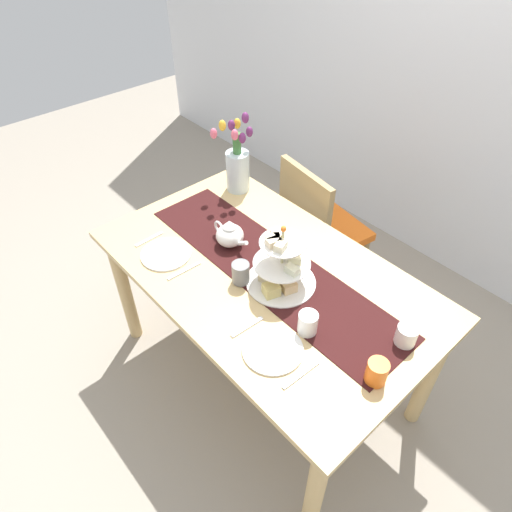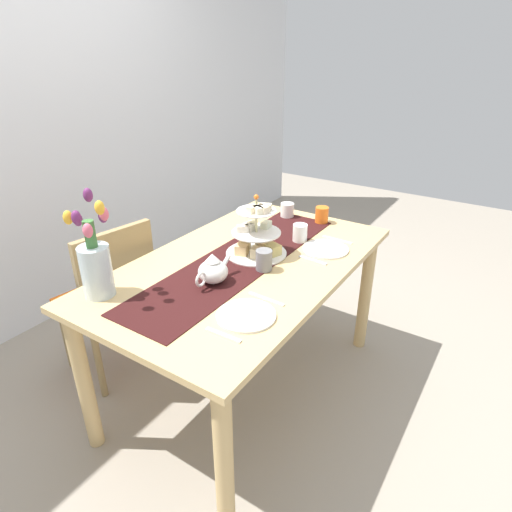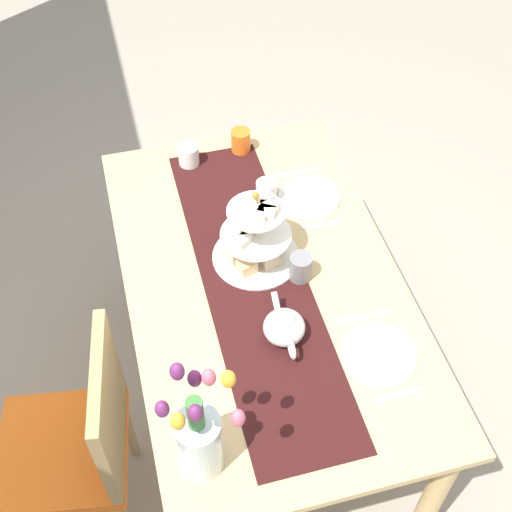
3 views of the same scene
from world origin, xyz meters
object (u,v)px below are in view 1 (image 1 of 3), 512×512
Objects in this scene: dining_table at (265,289)px; mug_white_text at (308,323)px; teapot at (230,234)px; knife_right at (301,375)px; fork_left at (149,239)px; dinner_plate_right at (273,349)px; fork_right at (247,327)px; chair_left at (318,226)px; cream_jug at (406,335)px; mug_orange at (377,372)px; dinner_plate_left at (166,254)px; knife_left at (184,271)px; tiered_cake_stand at (281,268)px; mug_grey at (241,273)px; tulip_vase at (237,164)px.

mug_white_text is at bearing -16.75° from dining_table.
teapot is 0.77m from knife_right.
teapot is at bearing 43.34° from fork_left.
fork_right is at bearing 180.00° from dinner_plate_right.
chair_left reaches higher than dining_table.
cream_jug is 0.22m from mug_orange.
cream_jug reaches higher than dinner_plate_right.
dinner_plate_right is 0.15m from fork_right.
mug_white_text is 0.31m from mug_orange.
dinner_plate_left reaches higher than knife_left.
fork_right reaches higher than dining_table.
chair_left reaches higher than knife_right.
knife_left and fork_right have the same top height.
dining_table is at bearing 125.03° from fork_right.
dining_table is 0.30m from teapot.
tiered_cake_stand is 1.32× the size of dinner_plate_right.
chair_left reaches higher than cream_jug.
fork_left is 1.58× the size of mug_grey.
dinner_plate_left is 1.53× the size of fork_left.
teapot is 2.80× the size of cream_jug.
dinner_plate_left is 0.39m from mug_grey.
knife_right is (0.48, -0.27, 0.12)m from dining_table.
chair_left is 2.05× the size of tulip_vase.
teapot is 0.39m from fork_left.
dinner_plate_right is (0.86, 0.00, 0.00)m from fork_left.
fork_left and knife_left have the same top height.
tulip_vase is 0.98m from fork_right.
dinner_plate_left is (-0.38, -0.27, 0.12)m from dining_table.
tulip_vase is 1.10m from dinner_plate_right.
knife_right is at bearing 0.00° from fork_left.
cream_jug is (0.54, 0.13, -0.05)m from tiered_cake_stand.
mug_white_text is (0.25, -0.11, -0.04)m from tiered_cake_stand.
knife_left is at bearing -88.42° from teapot.
dinner_plate_left is 0.75m from mug_white_text.
cream_jug is 0.57× the size of fork_right.
knife_left is (0.34, -0.60, -0.15)m from tulip_vase.
dining_table is 5.07× the size of tiered_cake_stand.
dining_table is at bearing 141.22° from dinner_plate_right.
mug_orange reaches higher than dinner_plate_left.
mug_white_text is 1.00× the size of mug_orange.
knife_left is 0.71m from knife_right.
tiered_cake_stand is 0.18m from mug_grey.
mug_grey reaches higher than dinner_plate_left.
dining_table is 6.71× the size of dinner_plate_left.
chair_left reaches higher than mug_white_text.
chair_left reaches higher than fork_left.
mug_orange is (1.24, -0.42, -0.10)m from tulip_vase.
tulip_vase reaches higher than tiered_cake_stand.
knife_left and knife_right have the same top height.
fork_right is at bearing 0.00° from dinner_plate_left.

